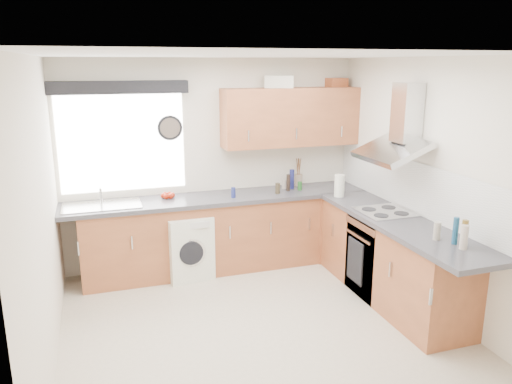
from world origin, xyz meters
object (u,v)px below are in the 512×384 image
object	(u,v)px
oven	(382,256)
extractor_hood	(399,131)
washing_machine	(187,245)
upper_cabinets	(291,117)

from	to	relation	value
oven	extractor_hood	bearing A→B (deg)	-0.00
extractor_hood	washing_machine	world-z (taller)	extractor_hood
extractor_hood	upper_cabinets	world-z (taller)	upper_cabinets
upper_cabinets	extractor_hood	bearing A→B (deg)	-63.87
upper_cabinets	washing_machine	bearing A→B (deg)	-170.66
oven	washing_machine	xyz separation A→B (m)	(-1.92, 1.10, -0.05)
upper_cabinets	washing_machine	size ratio (longest dim) A/B	2.27
extractor_hood	upper_cabinets	size ratio (longest dim) A/B	0.46
oven	upper_cabinets	distance (m)	1.99
extractor_hood	washing_machine	size ratio (longest dim) A/B	1.04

